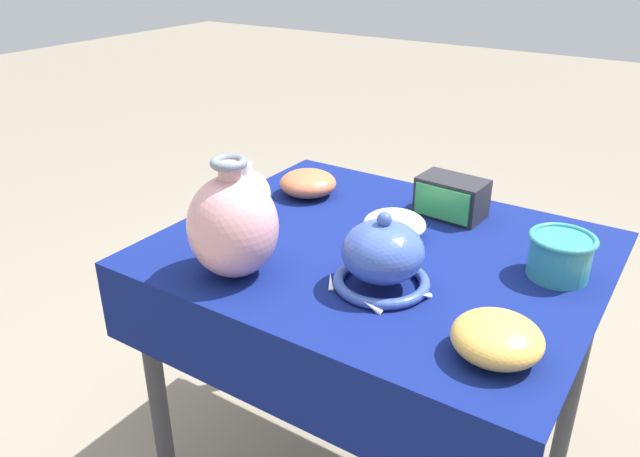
{
  "coord_description": "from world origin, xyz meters",
  "views": [
    {
      "loc": [
        0.57,
        -1.11,
        1.37
      ],
      "look_at": [
        -0.06,
        -0.16,
        0.83
      ],
      "focal_mm": 35.0,
      "sensor_mm": 36.0,
      "label": 1
    }
  ],
  "objects_px": {
    "vase_tall_bulbous": "(233,225)",
    "jar_round_ivory": "(243,194)",
    "vase_dome_bell": "(382,258)",
    "bowl_shallow_terracotta": "(308,183)",
    "cup_wide_teal": "(560,255)",
    "mosaic_tile_box": "(451,197)",
    "bowl_shallow_porcelain": "(393,224)",
    "bowl_shallow_ochre": "(497,338)"
  },
  "relations": [
    {
      "from": "jar_round_ivory",
      "to": "bowl_shallow_ochre",
      "type": "bearing_deg",
      "value": -16.0
    },
    {
      "from": "jar_round_ivory",
      "to": "vase_tall_bulbous",
      "type": "bearing_deg",
      "value": -54.22
    },
    {
      "from": "vase_dome_bell",
      "to": "jar_round_ivory",
      "type": "distance_m",
      "value": 0.45
    },
    {
      "from": "vase_tall_bulbous",
      "to": "mosaic_tile_box",
      "type": "bearing_deg",
      "value": 63.46
    },
    {
      "from": "vase_tall_bulbous",
      "to": "jar_round_ivory",
      "type": "relative_size",
      "value": 1.76
    },
    {
      "from": "vase_tall_bulbous",
      "to": "bowl_shallow_terracotta",
      "type": "xyz_separation_m",
      "value": [
        -0.11,
        0.43,
        -0.08
      ]
    },
    {
      "from": "vase_tall_bulbous",
      "to": "mosaic_tile_box",
      "type": "distance_m",
      "value": 0.58
    },
    {
      "from": "bowl_shallow_terracotta",
      "to": "cup_wide_teal",
      "type": "height_order",
      "value": "cup_wide_teal"
    },
    {
      "from": "vase_dome_bell",
      "to": "bowl_shallow_porcelain",
      "type": "height_order",
      "value": "vase_dome_bell"
    },
    {
      "from": "jar_round_ivory",
      "to": "vase_dome_bell",
      "type": "bearing_deg",
      "value": -13.55
    },
    {
      "from": "vase_tall_bulbous",
      "to": "bowl_shallow_porcelain",
      "type": "relative_size",
      "value": 1.72
    },
    {
      "from": "jar_round_ivory",
      "to": "bowl_shallow_terracotta",
      "type": "bearing_deg",
      "value": 77.19
    },
    {
      "from": "vase_tall_bulbous",
      "to": "jar_round_ivory",
      "type": "bearing_deg",
      "value": 125.78
    },
    {
      "from": "bowl_shallow_porcelain",
      "to": "vase_tall_bulbous",
      "type": "bearing_deg",
      "value": -119.67
    },
    {
      "from": "vase_dome_bell",
      "to": "vase_tall_bulbous",
      "type": "bearing_deg",
      "value": -157.1
    },
    {
      "from": "bowl_shallow_terracotta",
      "to": "cup_wide_teal",
      "type": "xyz_separation_m",
      "value": [
        0.67,
        -0.08,
        0.02
      ]
    },
    {
      "from": "vase_dome_bell",
      "to": "bowl_shallow_ochre",
      "type": "xyz_separation_m",
      "value": [
        0.26,
        -0.1,
        -0.03
      ]
    },
    {
      "from": "mosaic_tile_box",
      "to": "jar_round_ivory",
      "type": "bearing_deg",
      "value": -140.92
    },
    {
      "from": "vase_dome_bell",
      "to": "bowl_shallow_terracotta",
      "type": "height_order",
      "value": "vase_dome_bell"
    },
    {
      "from": "vase_tall_bulbous",
      "to": "vase_dome_bell",
      "type": "relative_size",
      "value": 1.2
    },
    {
      "from": "bowl_shallow_porcelain",
      "to": "bowl_shallow_ochre",
      "type": "relative_size",
      "value": 0.95
    },
    {
      "from": "mosaic_tile_box",
      "to": "bowl_shallow_porcelain",
      "type": "height_order",
      "value": "mosaic_tile_box"
    },
    {
      "from": "bowl_shallow_porcelain",
      "to": "jar_round_ivory",
      "type": "relative_size",
      "value": 1.02
    },
    {
      "from": "vase_tall_bulbous",
      "to": "jar_round_ivory",
      "type": "height_order",
      "value": "vase_tall_bulbous"
    },
    {
      "from": "mosaic_tile_box",
      "to": "cup_wide_teal",
      "type": "height_order",
      "value": "mosaic_tile_box"
    },
    {
      "from": "cup_wide_teal",
      "to": "bowl_shallow_porcelain",
      "type": "bearing_deg",
      "value": -177.43
    },
    {
      "from": "mosaic_tile_box",
      "to": "bowl_shallow_terracotta",
      "type": "relative_size",
      "value": 1.11
    },
    {
      "from": "cup_wide_teal",
      "to": "bowl_shallow_ochre",
      "type": "relative_size",
      "value": 0.88
    },
    {
      "from": "vase_tall_bulbous",
      "to": "vase_dome_bell",
      "type": "distance_m",
      "value": 0.3
    },
    {
      "from": "bowl_shallow_terracotta",
      "to": "mosaic_tile_box",
      "type": "bearing_deg",
      "value": 12.72
    },
    {
      "from": "vase_dome_bell",
      "to": "bowl_shallow_ochre",
      "type": "relative_size",
      "value": 1.36
    },
    {
      "from": "vase_tall_bulbous",
      "to": "cup_wide_teal",
      "type": "relative_size",
      "value": 1.85
    },
    {
      "from": "mosaic_tile_box",
      "to": "jar_round_ivory",
      "type": "relative_size",
      "value": 1.19
    },
    {
      "from": "bowl_shallow_ochre",
      "to": "vase_tall_bulbous",
      "type": "bearing_deg",
      "value": -177.78
    },
    {
      "from": "vase_tall_bulbous",
      "to": "vase_dome_bell",
      "type": "xyz_separation_m",
      "value": [
        0.28,
        0.12,
        -0.04
      ]
    },
    {
      "from": "mosaic_tile_box",
      "to": "vase_dome_bell",
      "type": "bearing_deg",
      "value": -82.94
    },
    {
      "from": "vase_dome_bell",
      "to": "cup_wide_teal",
      "type": "height_order",
      "value": "vase_dome_bell"
    },
    {
      "from": "vase_dome_bell",
      "to": "bowl_shallow_terracotta",
      "type": "xyz_separation_m",
      "value": [
        -0.39,
        0.31,
        -0.03
      ]
    },
    {
      "from": "bowl_shallow_ochre",
      "to": "bowl_shallow_porcelain",
      "type": "bearing_deg",
      "value": 138.33
    },
    {
      "from": "bowl_shallow_terracotta",
      "to": "jar_round_ivory",
      "type": "xyz_separation_m",
      "value": [
        -0.05,
        -0.21,
        0.03
      ]
    },
    {
      "from": "mosaic_tile_box",
      "to": "bowl_shallow_porcelain",
      "type": "relative_size",
      "value": 1.16
    },
    {
      "from": "bowl_shallow_terracotta",
      "to": "vase_dome_bell",
      "type": "bearing_deg",
      "value": -38.79
    }
  ]
}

